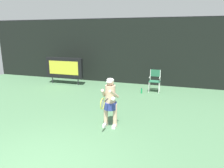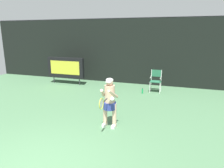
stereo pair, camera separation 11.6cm
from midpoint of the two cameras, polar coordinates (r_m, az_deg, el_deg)
backdrop_screen at (r=11.72m, az=5.16°, el=8.92°), size 18.00×0.12×3.66m
scoreboard at (r=11.86m, az=-12.45°, el=4.50°), size 2.20×0.21×1.50m
umpire_chair at (r=10.28m, az=12.37°, el=1.22°), size 0.52×0.44×1.08m
water_bottle at (r=9.98m, az=8.77°, el=-1.95°), size 0.07×0.07×0.27m
tennis_player at (r=6.23m, az=-0.14°, el=-4.55°), size 0.53×0.61×1.54m
tennis_racket at (r=5.58m, az=-2.30°, el=-5.38°), size 0.03×0.60×0.31m
tennis_ball_loose at (r=9.08m, az=-0.32°, el=-3.98°), size 0.07×0.07×0.07m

